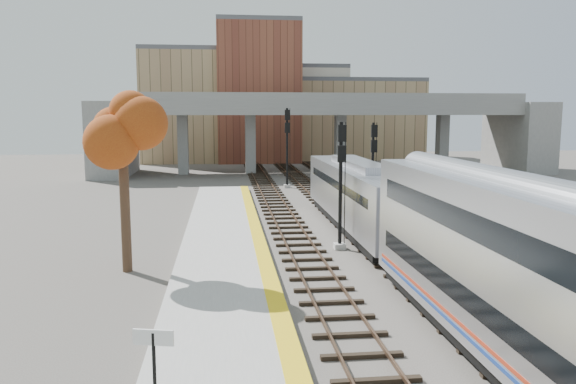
{
  "coord_description": "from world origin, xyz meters",
  "views": [
    {
      "loc": [
        -7.17,
        -22.72,
        7.2
      ],
      "look_at": [
        -3.38,
        10.48,
        2.5
      ],
      "focal_mm": 35.0,
      "sensor_mm": 36.0,
      "label": 1
    }
  ],
  "objects_px": {
    "signal_mast_far": "(287,147)",
    "car_c": "(472,177)",
    "signal_mast_mid": "(373,172)",
    "car_a": "(428,192)",
    "locomotive": "(358,194)",
    "car_b": "(450,181)",
    "signal_mast_near": "(341,188)",
    "tree": "(122,126)"
  },
  "relations": [
    {
      "from": "car_b",
      "to": "signal_mast_far",
      "type": "bearing_deg",
      "value": 161.75
    },
    {
      "from": "signal_mast_near",
      "to": "tree",
      "type": "distance_m",
      "value": 11.48
    },
    {
      "from": "car_c",
      "to": "signal_mast_far",
      "type": "bearing_deg",
      "value": -174.43
    },
    {
      "from": "signal_mast_mid",
      "to": "signal_mast_near",
      "type": "bearing_deg",
      "value": -114.95
    },
    {
      "from": "car_c",
      "to": "signal_mast_mid",
      "type": "bearing_deg",
      "value": -131.32
    },
    {
      "from": "car_b",
      "to": "tree",
      "type": "bearing_deg",
      "value": -146.44
    },
    {
      "from": "signal_mast_near",
      "to": "car_c",
      "type": "height_order",
      "value": "signal_mast_near"
    },
    {
      "from": "locomotive",
      "to": "signal_mast_far",
      "type": "xyz_separation_m",
      "value": [
        -2.1,
        20.44,
        1.66
      ]
    },
    {
      "from": "car_a",
      "to": "car_b",
      "type": "relative_size",
      "value": 0.92
    },
    {
      "from": "locomotive",
      "to": "signal_mast_mid",
      "type": "height_order",
      "value": "signal_mast_mid"
    },
    {
      "from": "locomotive",
      "to": "signal_mast_mid",
      "type": "bearing_deg",
      "value": 64.1
    },
    {
      "from": "signal_mast_near",
      "to": "car_b",
      "type": "bearing_deg",
      "value": 55.9
    },
    {
      "from": "signal_mast_near",
      "to": "signal_mast_far",
      "type": "relative_size",
      "value": 0.88
    },
    {
      "from": "signal_mast_far",
      "to": "tree",
      "type": "bearing_deg",
      "value": -110.57
    },
    {
      "from": "signal_mast_mid",
      "to": "signal_mast_far",
      "type": "xyz_separation_m",
      "value": [
        -4.1,
        16.32,
        0.77
      ]
    },
    {
      "from": "locomotive",
      "to": "car_b",
      "type": "relative_size",
      "value": 5.13
    },
    {
      "from": "locomotive",
      "to": "car_b",
      "type": "height_order",
      "value": "locomotive"
    },
    {
      "from": "car_a",
      "to": "signal_mast_near",
      "type": "bearing_deg",
      "value": -120.64
    },
    {
      "from": "locomotive",
      "to": "car_c",
      "type": "height_order",
      "value": "locomotive"
    },
    {
      "from": "car_a",
      "to": "car_b",
      "type": "height_order",
      "value": "car_b"
    },
    {
      "from": "locomotive",
      "to": "car_a",
      "type": "distance_m",
      "value": 14.51
    },
    {
      "from": "car_c",
      "to": "car_a",
      "type": "bearing_deg",
      "value": -129.44
    },
    {
      "from": "signal_mast_near",
      "to": "car_a",
      "type": "distance_m",
      "value": 19.64
    },
    {
      "from": "signal_mast_mid",
      "to": "car_a",
      "type": "height_order",
      "value": "signal_mast_mid"
    },
    {
      "from": "signal_mast_mid",
      "to": "car_b",
      "type": "bearing_deg",
      "value": 51.12
    },
    {
      "from": "locomotive",
      "to": "signal_mast_far",
      "type": "height_order",
      "value": "signal_mast_far"
    },
    {
      "from": "signal_mast_far",
      "to": "car_a",
      "type": "height_order",
      "value": "signal_mast_far"
    },
    {
      "from": "signal_mast_mid",
      "to": "tree",
      "type": "bearing_deg",
      "value": -141.09
    },
    {
      "from": "signal_mast_mid",
      "to": "tree",
      "type": "distance_m",
      "value": 19.16
    },
    {
      "from": "locomotive",
      "to": "tree",
      "type": "relative_size",
      "value": 2.14
    },
    {
      "from": "signal_mast_far",
      "to": "car_c",
      "type": "relative_size",
      "value": 2.06
    },
    {
      "from": "car_a",
      "to": "tree",
      "type": "bearing_deg",
      "value": -134.85
    },
    {
      "from": "signal_mast_mid",
      "to": "car_c",
      "type": "xyz_separation_m",
      "value": [
        15.77,
        18.64,
        -2.59
      ]
    },
    {
      "from": "tree",
      "to": "car_a",
      "type": "bearing_deg",
      "value": 41.72
    },
    {
      "from": "signal_mast_near",
      "to": "car_a",
      "type": "relative_size",
      "value": 1.97
    },
    {
      "from": "car_b",
      "to": "signal_mast_near",
      "type": "bearing_deg",
      "value": -135.5
    },
    {
      "from": "locomotive",
      "to": "car_c",
      "type": "relative_size",
      "value": 5.1
    },
    {
      "from": "signal_mast_near",
      "to": "signal_mast_far",
      "type": "distance_m",
      "value": 25.14
    },
    {
      "from": "tree",
      "to": "car_b",
      "type": "xyz_separation_m",
      "value": [
        26.3,
        26.26,
        -5.97
      ]
    },
    {
      "from": "tree",
      "to": "locomotive",
      "type": "bearing_deg",
      "value": 31.36
    },
    {
      "from": "signal_mast_mid",
      "to": "signal_mast_far",
      "type": "distance_m",
      "value": 16.84
    },
    {
      "from": "signal_mast_mid",
      "to": "car_a",
      "type": "xyz_separation_m",
      "value": [
        6.8,
        7.3,
        -2.54
      ]
    }
  ]
}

